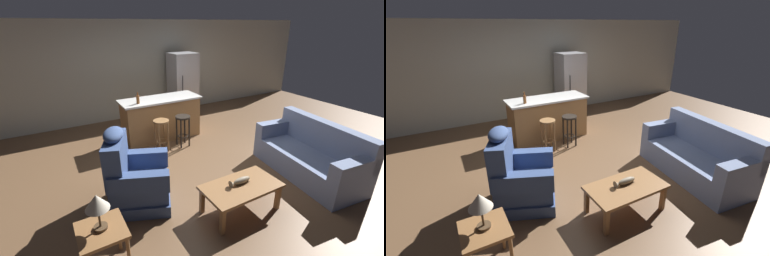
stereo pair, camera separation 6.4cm
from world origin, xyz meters
The scene contains 13 objects.
ground_plane centered at (0.00, 0.00, 0.00)m, with size 12.00×12.00×0.00m.
back_wall centered at (0.00, 3.12, 1.30)m, with size 12.00×0.05×2.60m.
coffee_table centered at (-0.09, -1.56, 0.36)m, with size 1.10×0.60×0.42m.
fish_figurine centered at (-0.08, -1.52, 0.46)m, with size 0.34×0.10×0.10m.
couch centered at (1.62, -1.39, 0.34)m, with size 1.08×1.99×0.94m.
recliner_near_lamp centered at (-1.31, -0.63, 0.42)m, with size 1.10×1.10×1.20m.
end_table centered at (-1.96, -1.58, 0.46)m, with size 0.48×0.48×0.56m.
table_lamp centered at (-1.96, -1.57, 0.87)m, with size 0.24×0.24×0.41m.
kitchen_island centered at (0.00, 1.35, 0.48)m, with size 1.80×0.70×0.95m.
bar_stool_left centered at (-0.27, 0.72, 0.47)m, with size 0.32×0.32×0.68m.
bar_stool_right centered at (0.23, 0.72, 0.47)m, with size 0.32×0.32×0.68m.
refrigerator centered at (1.22, 2.55, 0.88)m, with size 0.70×0.69×1.76m.
bottle_tall_green centered at (-0.56, 1.21, 1.04)m, with size 0.07×0.07×0.24m.
Camera 1 is at (-2.18, -3.79, 2.50)m, focal length 24.00 mm.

